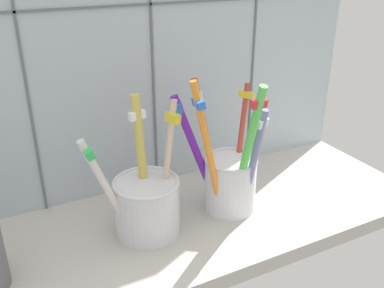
# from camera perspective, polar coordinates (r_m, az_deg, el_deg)

# --- Properties ---
(counter_slab) EXTENTS (0.64, 0.22, 0.02)m
(counter_slab) POSITION_cam_1_polar(r_m,az_deg,el_deg) (0.57, -0.19, -10.69)
(counter_slab) COLOR #BCB7AD
(counter_slab) RESTS_ON ground
(tile_wall_back) EXTENTS (0.64, 0.02, 0.45)m
(tile_wall_back) POSITION_cam_1_polar(r_m,az_deg,el_deg) (0.58, -5.76, 13.43)
(tile_wall_back) COLOR #B2C1CC
(tile_wall_back) RESTS_ON ground
(toothbrush_cup_left) EXTENTS (0.12, 0.08, 0.17)m
(toothbrush_cup_left) POSITION_cam_1_polar(r_m,az_deg,el_deg) (0.51, -5.90, -7.91)
(toothbrush_cup_left) COLOR silver
(toothbrush_cup_left) RESTS_ON counter_slab
(toothbrush_cup_right) EXTENTS (0.11, 0.11, 0.19)m
(toothbrush_cup_right) POSITION_cam_1_polar(r_m,az_deg,el_deg) (0.55, 5.09, -4.35)
(toothbrush_cup_right) COLOR white
(toothbrush_cup_right) RESTS_ON counter_slab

